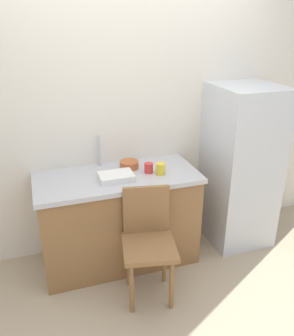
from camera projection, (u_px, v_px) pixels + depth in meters
The scene contains 11 objects.
ground_plane at pixel (166, 301), 2.79m from camera, with size 8.00×8.00×0.00m, color tan.
back_wall at pixel (128, 107), 3.13m from camera, with size 4.80×0.10×2.66m, color silver.
cabinet_base at pixel (119, 220), 3.13m from camera, with size 1.34×0.60×0.81m, color olive.
countertop at pixel (117, 177), 2.96m from camera, with size 1.38×0.64×0.04m, color #B7B7BC.
faucet at pixel (99, 151), 3.09m from camera, with size 0.02×0.02×0.28m, color #B7B7BC.
refrigerator at pixel (240, 167), 3.33m from camera, with size 0.57×0.61×1.53m, color silver.
chair at pixel (148, 239), 2.71m from camera, with size 0.47×0.47×0.89m.
dish_tray at pixel (116, 177), 2.87m from camera, with size 0.28×0.20×0.05m, color white.
terracotta_bowl at pixel (129, 165), 3.08m from camera, with size 0.16×0.16×0.07m, color #B25B33.
cup_red at pixel (149, 168), 2.99m from camera, with size 0.08×0.08×0.08m, color red.
cup_yellow at pixel (161, 169), 2.95m from camera, with size 0.08×0.08×0.10m, color yellow.
Camera 1 is at (-0.81, -1.98, 2.08)m, focal length 37.64 mm.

